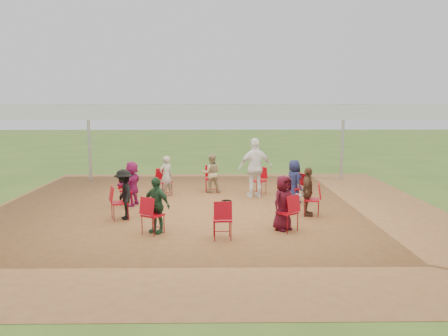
{
  "coord_description": "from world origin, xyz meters",
  "views": [
    {
      "loc": [
        0.09,
        -12.17,
        3.01
      ],
      "look_at": [
        0.24,
        0.3,
        1.18
      ],
      "focal_mm": 35.0,
      "sensor_mm": 36.0,
      "label": 1
    }
  ],
  "objects_px": {
    "person_seated_2": "(211,173)",
    "chair_6": "(120,203)",
    "chair_7": "(153,215)",
    "chair_4": "(164,182)",
    "chair_9": "(287,213)",
    "person_seated_1": "(294,181)",
    "person_seated_6": "(156,205)",
    "person_seated_3": "(166,176)",
    "person_seated_0": "(308,192)",
    "cable_coil": "(227,201)",
    "laptop": "(301,193)",
    "chair_8": "(222,220)",
    "chair_1": "(297,188)",
    "chair_2": "(259,181)",
    "standing_person": "(255,168)",
    "person_seated_5": "(124,194)",
    "person_seated_7": "(283,203)",
    "chair_0": "(312,200)",
    "person_seated_4": "(132,184)",
    "chair_3": "(211,179)",
    "chair_5": "(129,191)"
  },
  "relations": [
    {
      "from": "person_seated_2",
      "to": "chair_6",
      "type": "bearing_deg",
      "value": 53.05
    },
    {
      "from": "chair_7",
      "to": "person_seated_2",
      "type": "xyz_separation_m",
      "value": [
        1.28,
        4.84,
        0.22
      ]
    },
    {
      "from": "chair_4",
      "to": "person_seated_2",
      "type": "distance_m",
      "value": 1.65
    },
    {
      "from": "chair_9",
      "to": "person_seated_1",
      "type": "xyz_separation_m",
      "value": [
        0.68,
        3.02,
        0.22
      ]
    },
    {
      "from": "person_seated_6",
      "to": "person_seated_2",
      "type": "bearing_deg",
      "value": 108.0
    },
    {
      "from": "person_seated_3",
      "to": "person_seated_0",
      "type": "bearing_deg",
      "value": 108.0
    },
    {
      "from": "cable_coil",
      "to": "laptop",
      "type": "bearing_deg",
      "value": -40.73
    },
    {
      "from": "chair_8",
      "to": "person_seated_1",
      "type": "height_order",
      "value": "person_seated_1"
    },
    {
      "from": "person_seated_6",
      "to": "laptop",
      "type": "bearing_deg",
      "value": 55.38
    },
    {
      "from": "chair_1",
      "to": "chair_6",
      "type": "height_order",
      "value": "same"
    },
    {
      "from": "laptop",
      "to": "chair_1",
      "type": "bearing_deg",
      "value": 8.23
    },
    {
      "from": "chair_7",
      "to": "chair_2",
      "type": "bearing_deg",
      "value": 90.0
    },
    {
      "from": "person_seated_0",
      "to": "standing_person",
      "type": "bearing_deg",
      "value": 41.02
    },
    {
      "from": "chair_8",
      "to": "standing_person",
      "type": "bearing_deg",
      "value": 72.46
    },
    {
      "from": "chair_6",
      "to": "person_seated_5",
      "type": "relative_size",
      "value": 0.68
    },
    {
      "from": "person_seated_2",
      "to": "chair_9",
      "type": "bearing_deg",
      "value": 108.42
    },
    {
      "from": "chair_6",
      "to": "person_seated_7",
      "type": "xyz_separation_m",
      "value": [
        4.14,
        -0.99,
        0.22
      ]
    },
    {
      "from": "chair_4",
      "to": "person_seated_7",
      "type": "distance_m",
      "value": 5.27
    },
    {
      "from": "chair_0",
      "to": "chair_1",
      "type": "bearing_deg",
      "value": 18.0
    },
    {
      "from": "person_seated_1",
      "to": "person_seated_2",
      "type": "relative_size",
      "value": 1.0
    },
    {
      "from": "chair_4",
      "to": "person_seated_0",
      "type": "bearing_deg",
      "value": 107.58
    },
    {
      "from": "standing_person",
      "to": "chair_1",
      "type": "bearing_deg",
      "value": 132.85
    },
    {
      "from": "chair_8",
      "to": "person_seated_7",
      "type": "distance_m",
      "value": 1.65
    },
    {
      "from": "chair_4",
      "to": "laptop",
      "type": "relative_size",
      "value": 2.56
    },
    {
      "from": "person_seated_0",
      "to": "person_seated_1",
      "type": "distance_m",
      "value": 1.59
    },
    {
      "from": "chair_2",
      "to": "chair_4",
      "type": "relative_size",
      "value": 1.0
    },
    {
      "from": "laptop",
      "to": "person_seated_7",
      "type": "bearing_deg",
      "value": 167.83
    },
    {
      "from": "person_seated_1",
      "to": "person_seated_0",
      "type": "bearing_deg",
      "value": 162.0
    },
    {
      "from": "chair_9",
      "to": "standing_person",
      "type": "relative_size",
      "value": 0.47
    },
    {
      "from": "chair_1",
      "to": "chair_6",
      "type": "relative_size",
      "value": 1.0
    },
    {
      "from": "chair_6",
      "to": "chair_4",
      "type": "bearing_deg",
      "value": 144.0
    },
    {
      "from": "person_seated_3",
      "to": "laptop",
      "type": "bearing_deg",
      "value": 107.38
    },
    {
      "from": "chair_2",
      "to": "chair_1",
      "type": "bearing_deg",
      "value": 162.0
    },
    {
      "from": "chair_6",
      "to": "person_seated_5",
      "type": "height_order",
      "value": "person_seated_5"
    },
    {
      "from": "chair_8",
      "to": "person_seated_4",
      "type": "bearing_deg",
      "value": 125.05
    },
    {
      "from": "chair_9",
      "to": "person_seated_0",
      "type": "bearing_deg",
      "value": 22.01
    },
    {
      "from": "chair_3",
      "to": "person_seated_0",
      "type": "bearing_deg",
      "value": 125.05
    },
    {
      "from": "chair_7",
      "to": "chair_8",
      "type": "distance_m",
      "value": 1.66
    },
    {
      "from": "person_seated_7",
      "to": "chair_6",
      "type": "bearing_deg",
      "value": 126.95
    },
    {
      "from": "chair_5",
      "to": "chair_6",
      "type": "distance_m",
      "value": 1.66
    },
    {
      "from": "person_seated_1",
      "to": "chair_8",
      "type": "bearing_deg",
      "value": 126.95
    },
    {
      "from": "person_seated_1",
      "to": "chair_1",
      "type": "bearing_deg",
      "value": -90.0
    },
    {
      "from": "chair_3",
      "to": "chair_7",
      "type": "xyz_separation_m",
      "value": [
        -1.28,
        -4.96,
        0.0
      ]
    },
    {
      "from": "chair_8",
      "to": "person_seated_0",
      "type": "relative_size",
      "value": 0.68
    },
    {
      "from": "person_seated_6",
      "to": "person_seated_7",
      "type": "height_order",
      "value": "same"
    },
    {
      "from": "chair_2",
      "to": "person_seated_7",
      "type": "relative_size",
      "value": 0.68
    },
    {
      "from": "chair_5",
      "to": "person_seated_7",
      "type": "relative_size",
      "value": 0.68
    },
    {
      "from": "chair_0",
      "to": "person_seated_0",
      "type": "xyz_separation_m",
      "value": [
        -0.12,
        0.03,
        0.22
      ]
    },
    {
      "from": "person_seated_2",
      "to": "person_seated_6",
      "type": "bearing_deg",
      "value": 72.0
    },
    {
      "from": "chair_8",
      "to": "person_seated_5",
      "type": "bearing_deg",
      "value": 142.2
    }
  ]
}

